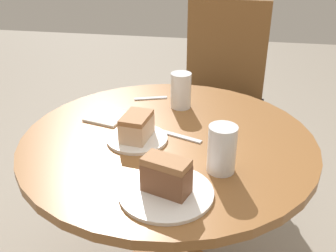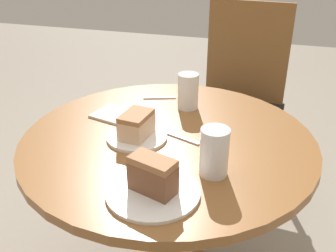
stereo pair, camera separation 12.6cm
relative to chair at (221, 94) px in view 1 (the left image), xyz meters
The scene contains 11 objects.
table 0.91m from the chair, 98.84° to the right, with size 0.96×0.96×0.72m.
chair is the anchor object (origin of this frame).
plate_near 0.99m from the chair, 104.02° to the right, with size 0.20×0.20×0.01m.
plate_far 1.22m from the chair, 94.39° to the right, with size 0.25×0.25×0.01m.
cake_slice_near 1.00m from the chair, 104.02° to the right, with size 0.09×0.13×0.08m.
cake_slice_far 1.23m from the chair, 94.39° to the right, with size 0.13×0.10×0.10m.
glass_lemonade 0.72m from the chair, 101.42° to the right, with size 0.08×0.08×0.13m.
glass_water 1.10m from the chair, 87.88° to the right, with size 0.08×0.08×0.14m.
napkin_stack 0.90m from the chair, 115.54° to the right, with size 0.15×0.15×0.01m.
fork 0.92m from the chair, 97.55° to the right, with size 0.18×0.08×0.00m.
spoon 0.69m from the chair, 113.50° to the right, with size 0.13×0.06×0.00m.
Camera 1 is at (0.19, -1.11, 1.34)m, focal length 42.00 mm.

